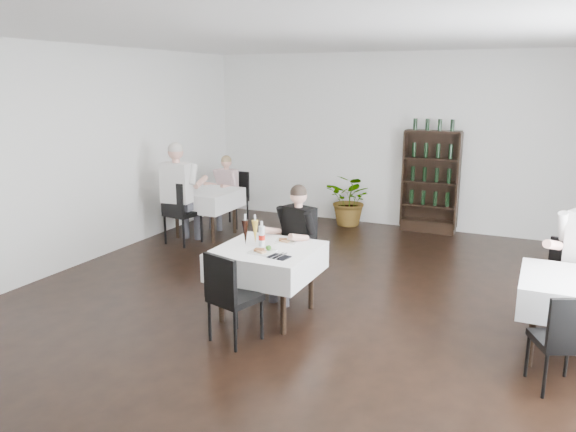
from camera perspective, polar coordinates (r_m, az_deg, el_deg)
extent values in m
plane|color=black|center=(6.16, 0.44, -10.45)|extent=(9.00, 9.00, 0.00)
plane|color=white|center=(5.66, 0.50, 18.54)|extent=(9.00, 9.00, 0.00)
plane|color=white|center=(9.96, 11.27, 7.47)|extent=(7.00, 0.00, 7.00)
plane|color=white|center=(7.82, -23.69, 5.00)|extent=(0.00, 9.00, 9.00)
cube|color=black|center=(9.91, 14.02, -0.95)|extent=(0.90, 0.28, 0.20)
cylinder|color=black|center=(6.02, -6.83, -7.50)|extent=(0.06, 0.06, 0.71)
cylinder|color=black|center=(6.61, -3.52, -5.47)|extent=(0.06, 0.06, 0.71)
cylinder|color=black|center=(5.70, -0.48, -8.65)|extent=(0.06, 0.06, 0.71)
cylinder|color=black|center=(6.32, 2.36, -6.38)|extent=(0.06, 0.06, 0.71)
cube|color=black|center=(6.03, -2.15, -3.61)|extent=(0.85, 0.85, 0.04)
cube|color=white|center=(6.06, -2.14, -4.60)|extent=(1.03, 1.03, 0.30)
cylinder|color=black|center=(9.30, -11.22, -0.11)|extent=(0.06, 0.06, 0.71)
cylinder|color=black|center=(9.84, -8.91, 0.73)|extent=(0.06, 0.06, 0.71)
cylinder|color=black|center=(8.93, -7.67, -0.54)|extent=(0.06, 0.06, 0.71)
cylinder|color=black|center=(9.49, -5.49, 0.36)|extent=(0.06, 0.06, 0.71)
cube|color=black|center=(9.31, -8.40, 2.37)|extent=(0.80, 0.80, 0.04)
cube|color=white|center=(9.33, -8.38, 1.71)|extent=(0.98, 0.98, 0.30)
cylinder|color=black|center=(5.53, 23.56, -10.55)|extent=(0.06, 0.06, 0.71)
cylinder|color=black|center=(6.16, 23.76, -8.10)|extent=(0.06, 0.06, 0.71)
imported|color=#2A5F20|center=(10.00, 6.40, 1.64)|extent=(0.98, 0.90, 0.93)
cylinder|color=black|center=(6.83, -2.19, -6.03)|extent=(0.03, 0.03, 0.44)
cylinder|color=black|center=(7.08, 0.10, -5.31)|extent=(0.03, 0.03, 0.44)
cylinder|color=black|center=(6.57, 0.08, -6.83)|extent=(0.03, 0.03, 0.44)
cylinder|color=black|center=(6.83, 2.38, -6.04)|extent=(0.03, 0.03, 0.44)
cube|color=black|center=(6.74, 0.09, -4.04)|extent=(0.57, 0.57, 0.07)
cube|color=black|center=(6.81, 1.30, -1.61)|extent=(0.43, 0.20, 0.48)
cylinder|color=black|center=(5.65, -2.68, -10.46)|extent=(0.03, 0.03, 0.42)
cylinder|color=black|center=(5.42, -5.39, -11.60)|extent=(0.03, 0.03, 0.42)
cylinder|color=black|center=(5.89, -5.28, -9.49)|extent=(0.03, 0.03, 0.42)
cylinder|color=black|center=(5.67, -7.97, -10.52)|extent=(0.03, 0.03, 0.42)
cube|color=black|center=(5.56, -5.38, -8.28)|extent=(0.52, 0.52, 0.06)
cube|color=black|center=(5.35, -6.92, -6.40)|extent=(0.41, 0.16, 0.45)
cylinder|color=black|center=(9.95, -7.12, 0.11)|extent=(0.03, 0.03, 0.43)
cylinder|color=black|center=(10.26, -5.95, 0.55)|extent=(0.03, 0.03, 0.43)
cylinder|color=black|center=(9.75, -5.27, -0.12)|extent=(0.03, 0.03, 0.43)
cylinder|color=black|center=(10.06, -4.13, 0.34)|extent=(0.03, 0.03, 0.43)
cube|color=black|center=(9.95, -5.65, 1.60)|extent=(0.45, 0.45, 0.07)
cube|color=black|center=(10.06, -5.08, 3.23)|extent=(0.44, 0.06, 0.47)
cylinder|color=black|center=(9.03, -8.79, -1.23)|extent=(0.04, 0.04, 0.46)
cylinder|color=black|center=(8.75, -10.55, -1.78)|extent=(0.04, 0.04, 0.46)
cylinder|color=black|center=(9.30, -10.60, -0.88)|extent=(0.04, 0.04, 0.46)
cylinder|color=black|center=(9.03, -12.37, -1.40)|extent=(0.04, 0.04, 0.46)
cube|color=black|center=(8.97, -10.65, 0.29)|extent=(0.53, 0.53, 0.07)
cube|color=black|center=(8.76, -11.68, 1.74)|extent=(0.46, 0.12, 0.50)
cylinder|color=black|center=(6.45, 23.59, -8.54)|extent=(0.03, 0.03, 0.41)
cylinder|color=black|center=(6.77, 24.80, -7.64)|extent=(0.03, 0.03, 0.41)
cylinder|color=black|center=(6.34, 26.61, -9.25)|extent=(0.03, 0.03, 0.41)
cube|color=black|center=(6.47, 25.88, -6.49)|extent=(0.54, 0.54, 0.06)
cube|color=black|center=(6.57, 26.68, -4.06)|extent=(0.40, 0.19, 0.45)
cylinder|color=black|center=(5.54, 26.47, -12.60)|extent=(0.03, 0.03, 0.39)
cylinder|color=black|center=(5.40, 23.13, -12.93)|extent=(0.03, 0.03, 0.39)
cylinder|color=black|center=(5.13, 24.63, -14.56)|extent=(0.03, 0.03, 0.39)
cube|color=black|center=(5.24, 25.84, -11.36)|extent=(0.52, 0.52, 0.06)
cube|color=black|center=(5.01, 26.99, -9.78)|extent=(0.38, 0.20, 0.43)
cube|color=#3C3C43|center=(6.56, -0.50, -4.03)|extent=(0.25, 0.42, 0.13)
cylinder|color=#3C3C43|center=(6.54, -1.52, -6.83)|extent=(0.10, 0.10, 0.46)
cube|color=#3C3C43|center=(6.44, 0.72, -4.37)|extent=(0.25, 0.42, 0.13)
cylinder|color=#3C3C43|center=(6.42, -0.32, -7.23)|extent=(0.10, 0.10, 0.46)
cube|color=black|center=(6.54, 1.17, -1.26)|extent=(0.42, 0.31, 0.52)
cylinder|color=#DA9B88|center=(6.51, -1.74, -1.51)|extent=(0.16, 0.30, 0.15)
cylinder|color=#DA9B88|center=(6.22, 1.09, -2.21)|extent=(0.16, 0.30, 0.15)
sphere|color=#DA9B88|center=(6.44, 1.08, 2.10)|extent=(0.20, 0.20, 0.20)
sphere|color=black|center=(6.43, 1.08, 2.35)|extent=(0.20, 0.20, 0.20)
cube|color=#3C3C43|center=(9.87, -7.15, 1.63)|extent=(0.20, 0.38, 0.12)
cylinder|color=#3C3C43|center=(9.82, -7.74, -0.09)|extent=(0.10, 0.10, 0.43)
cube|color=#3C3C43|center=(9.75, -6.41, 1.51)|extent=(0.20, 0.38, 0.12)
cylinder|color=#3C3C43|center=(9.70, -7.00, -0.24)|extent=(0.10, 0.10, 0.43)
cube|color=beige|center=(9.88, -6.16, 3.37)|extent=(0.38, 0.26, 0.48)
cylinder|color=#DA9B88|center=(9.85, -7.95, 3.19)|extent=(0.13, 0.28, 0.14)
cylinder|color=#DA9B88|center=(9.58, -6.24, 2.94)|extent=(0.13, 0.28, 0.14)
sphere|color=#DA9B88|center=(9.81, -6.29, 5.47)|extent=(0.18, 0.18, 0.18)
sphere|color=olive|center=(9.80, -6.29, 5.62)|extent=(0.18, 0.18, 0.18)
cube|color=#3C3C43|center=(8.95, -9.87, 1.20)|extent=(0.20, 0.48, 0.16)
cylinder|color=#3C3C43|center=(9.21, -9.17, -0.69)|extent=(0.12, 0.12, 0.55)
cube|color=#3C3C43|center=(9.06, -11.10, 1.30)|extent=(0.20, 0.48, 0.16)
cylinder|color=#3C3C43|center=(9.31, -10.38, -0.57)|extent=(0.12, 0.12, 0.55)
cube|color=silver|center=(8.76, -11.28, 3.33)|extent=(0.47, 0.29, 0.61)
cylinder|color=#DA9B88|center=(8.90, -8.86, 3.44)|extent=(0.12, 0.35, 0.17)
cylinder|color=#DA9B88|center=(9.15, -11.71, 3.59)|extent=(0.12, 0.35, 0.17)
sphere|color=#DA9B88|center=(8.71, -11.35, 6.39)|extent=(0.23, 0.23, 0.23)
sphere|color=beige|center=(8.71, -11.36, 6.61)|extent=(0.23, 0.23, 0.23)
cube|color=#3C3C43|center=(6.22, 26.52, -5.72)|extent=(0.31, 0.48, 0.15)
cylinder|color=#3C3C43|center=(6.16, 25.53, -9.18)|extent=(0.12, 0.12, 0.53)
cylinder|color=#DA9B88|center=(6.09, 25.33, -2.66)|extent=(0.21, 0.34, 0.17)
cube|color=white|center=(6.23, -0.22, -2.58)|extent=(0.28, 0.28, 0.02)
cube|color=#572F18|center=(6.22, -0.52, -2.42)|extent=(0.11, 0.11, 0.02)
sphere|color=#326D1D|center=(6.23, 0.37, -2.24)|extent=(0.05, 0.05, 0.05)
cube|color=#996845|center=(6.17, -0.28, -2.58)|extent=(0.08, 0.07, 0.02)
cube|color=white|center=(5.86, -2.63, -3.63)|extent=(0.25, 0.25, 0.02)
cube|color=#572F18|center=(5.85, -2.97, -3.46)|extent=(0.10, 0.09, 0.02)
sphere|color=#326D1D|center=(5.86, -1.98, -3.26)|extent=(0.06, 0.06, 0.06)
cube|color=#996845|center=(5.80, -2.73, -3.64)|extent=(0.10, 0.09, 0.02)
cone|color=black|center=(6.11, -4.35, -1.68)|extent=(0.08, 0.08, 0.28)
cylinder|color=silver|center=(6.06, -4.37, -0.11)|extent=(0.02, 0.02, 0.07)
cone|color=gold|center=(6.16, -3.36, -1.60)|extent=(0.08, 0.08, 0.26)
cylinder|color=silver|center=(6.12, -3.38, -0.13)|extent=(0.02, 0.02, 0.07)
cylinder|color=silver|center=(6.06, -2.68, -2.04)|extent=(0.07, 0.07, 0.22)
cylinder|color=#AB1309|center=(6.07, -2.68, -2.19)|extent=(0.07, 0.07, 0.06)
cylinder|color=silver|center=(6.03, -2.69, -0.78)|extent=(0.03, 0.03, 0.06)
cube|color=black|center=(5.69, -0.90, -4.18)|extent=(0.23, 0.19, 0.01)
cylinder|color=silver|center=(5.70, -1.10, -4.04)|extent=(0.05, 0.23, 0.01)
cylinder|color=silver|center=(5.68, -0.69, -4.10)|extent=(0.04, 0.23, 0.01)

